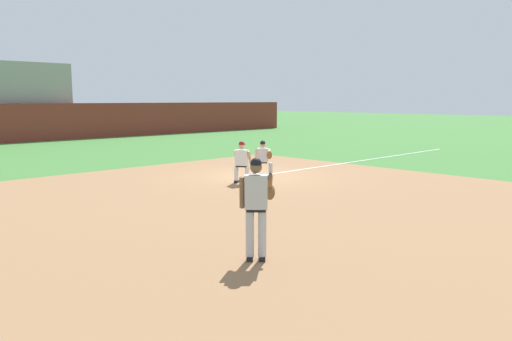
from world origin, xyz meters
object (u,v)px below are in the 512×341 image
first_baseman (263,157)px  baserunner (242,160)px  first_base_bag (256,175)px  pitcher (257,203)px  baseball (257,203)px

first_baseman → baserunner: 1.87m
first_base_bag → pitcher: (-6.82, -7.08, 1.01)m
first_base_bag → first_baseman: size_ratio=0.28×
first_base_bag → first_baseman: first_baseman is taller
pitcher → baserunner: 8.35m
first_baseman → baserunner: (-1.73, -0.70, 0.06)m
pitcher → first_baseman: (7.16, 7.04, -0.33)m
baserunner → pitcher: bearing=-130.6°
pitcher → first_baseman: bearing=44.5°
pitcher → first_baseman: pitcher is taller
first_base_bag → baseball: 5.01m
pitcher → baserunner: bearing=49.4°
first_baseman → first_base_bag: bearing=173.1°
first_base_bag → first_baseman: (0.34, -0.04, 0.69)m
pitcher → baserunner: size_ratio=1.27×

